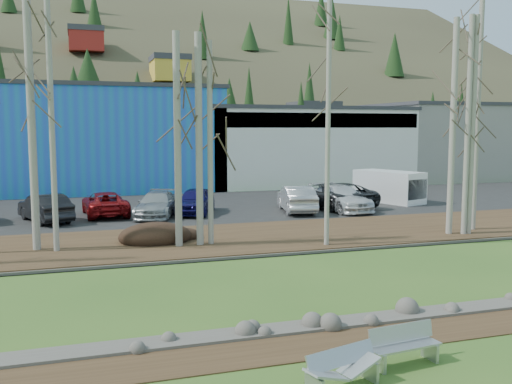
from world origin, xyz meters
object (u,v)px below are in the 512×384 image
object	(u,v)px
car_7	(341,198)
car_5	(297,199)
car_8	(323,195)
bench_damaged	(342,368)
car_6	(337,195)
car_1	(45,208)
car_2	(105,204)
car_3	(157,204)
car_4	(195,201)
van_white	(391,187)
bench_intact	(403,345)

from	to	relation	value
car_7	car_5	bearing A→B (deg)	172.08
car_8	bench_damaged	bearing A→B (deg)	47.84
car_7	car_8	world-z (taller)	car_8
car_5	car_8	world-z (taller)	car_5
car_5	car_6	distance (m)	3.50
car_1	car_7	bearing A→B (deg)	155.23
car_1	car_5	bearing A→B (deg)	155.34
car_2	car_3	size ratio (longest dim) A/B	1.03
bench_damaged	car_8	bearing A→B (deg)	51.36
car_1	car_8	distance (m)	15.99
car_5	bench_damaged	bearing A→B (deg)	81.49
car_5	car_2	bearing A→B (deg)	0.37
car_4	car_3	bearing A→B (deg)	-146.74
car_3	car_7	xyz separation A→B (m)	(10.68, -0.89, 0.06)
car_7	car_8	bearing A→B (deg)	102.98
car_3	car_8	xyz separation A→B (m)	(10.21, 0.63, 0.07)
bench_damaged	van_white	distance (m)	27.52
car_4	bench_damaged	bearing A→B (deg)	-71.62
car_1	car_2	size ratio (longest dim) A/B	0.92
van_white	car_3	bearing A→B (deg)	166.53
bench_intact	car_1	bearing A→B (deg)	104.66
car_6	bench_intact	bearing A→B (deg)	48.96
car_2	bench_intact	bearing A→B (deg)	98.78
van_white	bench_intact	bearing A→B (deg)	-139.45
car_6	car_1	bearing A→B (deg)	-16.86
bench_damaged	car_4	bearing A→B (deg)	70.51
car_8	van_white	size ratio (longest dim) A/B	1.06
car_3	van_white	distance (m)	15.56
bench_intact	car_6	bearing A→B (deg)	61.39
bench_damaged	car_7	size ratio (longest dim) A/B	0.34
bench_intact	car_2	size ratio (longest dim) A/B	0.35
van_white	car_4	bearing A→B (deg)	165.69
car_8	bench_intact	bearing A→B (deg)	51.20
car_4	van_white	world-z (taller)	van_white
car_2	car_7	xyz separation A→B (m)	(13.37, -2.18, 0.07)
car_3	car_4	world-z (taller)	car_4
bench_intact	car_6	world-z (taller)	car_6
car_6	car_7	distance (m)	1.61
car_1	car_7	xyz separation A→B (m)	(16.44, -0.98, 0.01)
bench_intact	car_1	size ratio (longest dim) A/B	0.38
car_4	van_white	size ratio (longest dim) A/B	0.86
car_3	car_4	distance (m)	2.27
car_6	van_white	size ratio (longest dim) A/B	1.06
car_6	van_white	bearing A→B (deg)	173.05
car_1	car_2	xyz separation A→B (m)	(3.07, 1.20, -0.06)
car_3	car_8	world-z (taller)	car_8
car_5	car_4	bearing A→B (deg)	-0.09
car_5	car_8	xyz separation A→B (m)	(2.26, 1.34, -0.02)
van_white	car_6	bearing A→B (deg)	172.65
car_6	car_7	world-z (taller)	car_6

